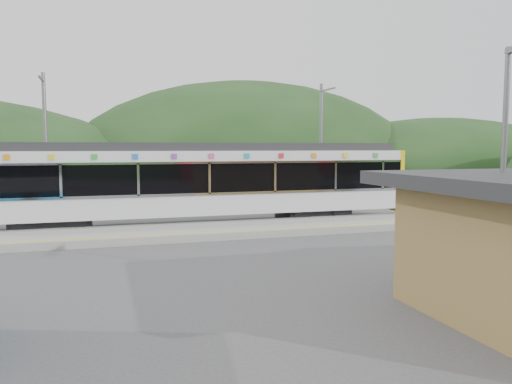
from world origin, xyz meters
name	(u,v)px	position (x,y,z in m)	size (l,w,h in m)	color
ground	(240,249)	(0.00, 0.00, 0.00)	(120.00, 120.00, 0.00)	#4C4C4F
hills	(333,220)	(6.19, 5.29, 0.00)	(146.00, 149.00, 26.00)	#1E3D19
platform	(218,230)	(0.00, 3.30, 0.15)	(26.00, 3.20, 0.30)	#9E9E99
yellow_line	(226,231)	(0.00, 2.00, 0.30)	(26.00, 0.10, 0.01)	yellow
train	(192,180)	(-0.58, 6.00, 2.06)	(20.44, 3.01, 3.74)	black
catenary_mast_west	(46,145)	(-7.00, 8.56, 3.65)	(0.18, 1.80, 7.00)	slate
catenary_mast_east	(321,146)	(7.00, 8.56, 3.65)	(0.18, 1.80, 7.00)	slate
lamp_post	(508,153)	(3.95, -7.80, 3.43)	(0.39, 1.06, 5.73)	slate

